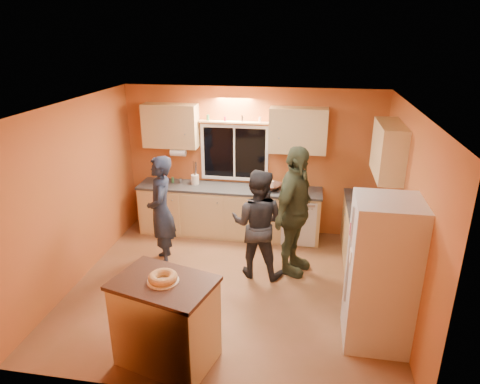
% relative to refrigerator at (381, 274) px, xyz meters
% --- Properties ---
extents(ground, '(4.50, 4.50, 0.00)m').
position_rel_refrigerator_xyz_m(ground, '(-1.89, 0.80, -0.90)').
color(ground, brown).
rests_on(ground, ground).
extents(room_shell, '(4.54, 4.04, 2.61)m').
position_rel_refrigerator_xyz_m(room_shell, '(-1.77, 1.21, 0.72)').
color(room_shell, '#BA5A2F').
rests_on(room_shell, ground).
extents(back_counter, '(4.23, 0.62, 0.90)m').
position_rel_refrigerator_xyz_m(back_counter, '(-1.88, 2.50, -0.45)').
color(back_counter, tan).
rests_on(back_counter, ground).
extents(right_counter, '(0.62, 1.84, 0.90)m').
position_rel_refrigerator_xyz_m(right_counter, '(0.06, 1.30, -0.45)').
color(right_counter, tan).
rests_on(right_counter, ground).
extents(refrigerator, '(0.72, 0.70, 1.80)m').
position_rel_refrigerator_xyz_m(refrigerator, '(0.00, 0.00, 0.00)').
color(refrigerator, silver).
rests_on(refrigerator, ground).
extents(island, '(1.20, 0.97, 1.02)m').
position_rel_refrigerator_xyz_m(island, '(-2.32, -0.73, -0.38)').
color(island, tan).
rests_on(island, ground).
extents(bundt_pastry, '(0.31, 0.31, 0.09)m').
position_rel_refrigerator_xyz_m(bundt_pastry, '(-2.32, -0.73, 0.16)').
color(bundt_pastry, '#B57D4A').
rests_on(bundt_pastry, island).
extents(person_left, '(0.58, 0.73, 1.74)m').
position_rel_refrigerator_xyz_m(person_left, '(-3.09, 1.36, -0.03)').
color(person_left, black).
rests_on(person_left, ground).
extents(person_center, '(0.88, 0.72, 1.66)m').
position_rel_refrigerator_xyz_m(person_center, '(-1.57, 1.24, -0.07)').
color(person_center, black).
rests_on(person_center, ground).
extents(person_right, '(0.84, 1.25, 1.97)m').
position_rel_refrigerator_xyz_m(person_right, '(-1.05, 1.41, 0.09)').
color(person_right, '#313823').
rests_on(person_right, ground).
extents(mixing_bowl, '(0.52, 0.52, 0.10)m').
position_rel_refrigerator_xyz_m(mixing_bowl, '(-1.52, 2.54, 0.05)').
color(mixing_bowl, black).
rests_on(mixing_bowl, back_counter).
extents(utensil_crock, '(0.14, 0.14, 0.17)m').
position_rel_refrigerator_xyz_m(utensil_crock, '(-2.87, 2.57, 0.09)').
color(utensil_crock, '#EFE0C8').
rests_on(utensil_crock, back_counter).
extents(potted_plant, '(0.30, 0.26, 0.32)m').
position_rel_refrigerator_xyz_m(potted_plant, '(0.08, 1.27, 0.16)').
color(potted_plant, gray).
rests_on(potted_plant, right_counter).
extents(red_box, '(0.19, 0.17, 0.07)m').
position_rel_refrigerator_xyz_m(red_box, '(0.01, 1.37, 0.04)').
color(red_box, maroon).
rests_on(red_box, right_counter).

